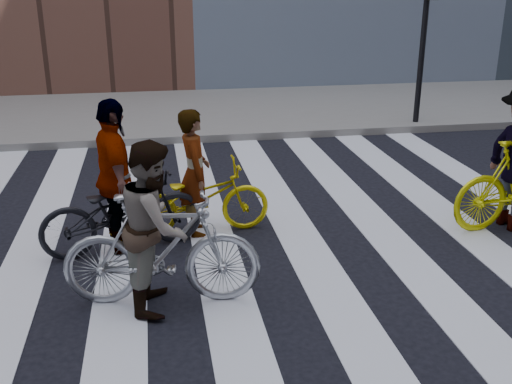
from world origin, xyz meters
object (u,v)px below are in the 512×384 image
object	(u,v)px
bike_yellow_left	(199,198)
rider_mid	(155,226)
rider_rear	(115,178)
traffic_signal	(427,20)
rider_left	(194,173)
bike_silver_mid	(161,250)
bike_dark_rear	(122,211)

from	to	relation	value
bike_yellow_left	rider_mid	world-z (taller)	rider_mid
bike_yellow_left	rider_rear	xyz separation A→B (m)	(-1.00, -0.38, 0.46)
traffic_signal	rider_left	bearing A→B (deg)	-137.68
bike_yellow_left	traffic_signal	bearing A→B (deg)	-49.89
rider_mid	rider_left	bearing A→B (deg)	-9.79
bike_yellow_left	bike_silver_mid	size ratio (longest dim) A/B	0.91
traffic_signal	rider_rear	xyz separation A→B (m)	(-6.08, -5.05, -1.35)
bike_silver_mid	rider_left	size ratio (longest dim) A/B	1.21
bike_silver_mid	bike_dark_rear	distance (m)	1.40
traffic_signal	rider_mid	bearing A→B (deg)	-131.53
traffic_signal	bike_silver_mid	distance (m)	8.65
traffic_signal	bike_dark_rear	world-z (taller)	traffic_signal
bike_silver_mid	rider_rear	size ratio (longest dim) A/B	1.06
rider_left	rider_rear	xyz separation A→B (m)	(-0.95, -0.38, 0.12)
traffic_signal	bike_dark_rear	distance (m)	8.06
traffic_signal	rider_left	distance (m)	7.09
traffic_signal	rider_mid	size ratio (longest dim) A/B	1.94
bike_dark_rear	rider_mid	size ratio (longest dim) A/B	1.14
traffic_signal	rider_rear	world-z (taller)	traffic_signal
bike_yellow_left	rider_mid	xyz separation A→B (m)	(-0.57, -1.70, 0.39)
traffic_signal	bike_dark_rear	xyz separation A→B (m)	(-6.03, -5.05, -1.77)
bike_silver_mid	rider_mid	bearing A→B (deg)	97.09
bike_yellow_left	bike_silver_mid	world-z (taller)	bike_silver_mid
rider_left	rider_mid	xyz separation A→B (m)	(-0.52, -1.70, 0.04)
bike_yellow_left	rider_rear	world-z (taller)	rider_rear
traffic_signal	rider_left	size ratio (longest dim) A/B	2.04
bike_dark_rear	rider_rear	size ratio (longest dim) A/B	1.05
traffic_signal	rider_mid	world-z (taller)	traffic_signal
traffic_signal	rider_mid	xyz separation A→B (m)	(-5.65, -6.38, -1.42)
bike_dark_rear	rider_mid	bearing A→B (deg)	-176.88
rider_rear	rider_mid	bearing A→B (deg)	-174.91
bike_yellow_left	rider_left	world-z (taller)	rider_left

